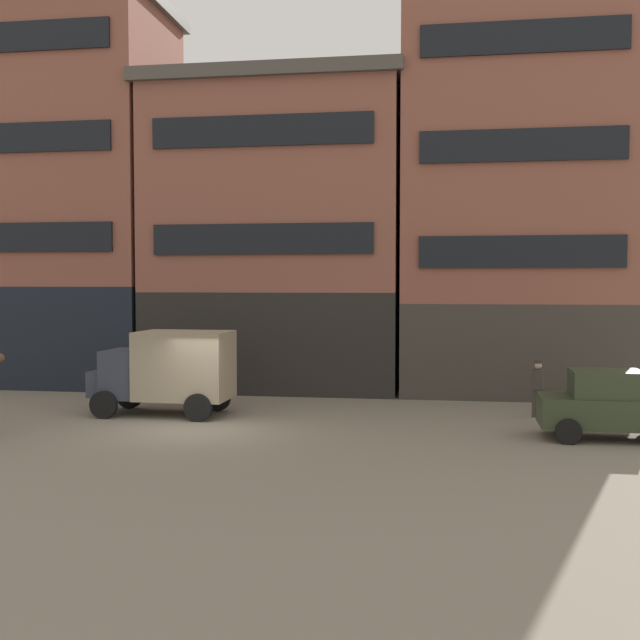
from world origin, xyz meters
name	(u,v)px	position (x,y,z in m)	size (l,w,h in m)	color
ground_plane	(197,430)	(0.00, 0.00, 0.00)	(120.00, 120.00, 0.00)	slate
building_far_left	(58,193)	(-9.07, 9.66, 7.87)	(9.40, 6.64, 15.65)	black
building_center_left	(279,235)	(0.33, 9.66, 6.03)	(10.11, 6.64, 11.98)	black
building_center_right	(514,149)	(9.40, 9.65, 9.20)	(8.73, 6.64, 18.31)	#38332D
delivery_truck_near	(167,369)	(-1.71, 2.30, 1.42)	(4.38, 2.19, 2.62)	#333847
sedan_dark	(610,405)	(11.15, 0.47, 0.91)	(3.73, 1.92, 1.83)	#2D3823
pedestrian_officer	(538,385)	(9.68, 3.64, 0.98)	(0.45, 0.45, 1.79)	#38332D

